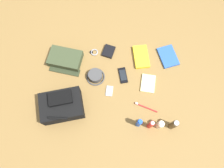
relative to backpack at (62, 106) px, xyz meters
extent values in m
cube|color=olive|center=(-0.37, -0.20, -0.08)|extent=(2.64, 2.02, 0.02)
cube|color=black|center=(0.00, 0.00, 0.00)|extent=(0.35, 0.29, 0.13)
cube|color=black|center=(0.00, -0.04, 0.08)|extent=(0.19, 0.14, 0.03)
cylinder|color=black|center=(0.00, 0.11, 0.07)|extent=(0.14, 0.02, 0.02)
cube|color=#384228|center=(0.03, -0.41, -0.04)|extent=(0.29, 0.21, 0.07)
cube|color=#2C3520|center=(0.03, -0.31, -0.07)|extent=(0.26, 0.10, 0.01)
cylinder|color=#434343|center=(-0.23, -0.27, -0.04)|extent=(0.11, 0.11, 0.06)
torus|color=#434343|center=(-0.23, -0.27, -0.07)|extent=(0.15, 0.15, 0.01)
cylinder|color=#473319|center=(-0.83, 0.10, 0.00)|extent=(0.05, 0.05, 0.15)
cylinder|color=silver|center=(-0.83, 0.10, 0.08)|extent=(0.03, 0.03, 0.01)
cylinder|color=beige|center=(-0.74, 0.11, -0.02)|extent=(0.05, 0.05, 0.11)
cylinder|color=beige|center=(-0.74, 0.11, 0.04)|extent=(0.04, 0.04, 0.01)
cylinder|color=red|center=(-0.66, 0.11, 0.01)|extent=(0.03, 0.03, 0.15)
cylinder|color=silver|center=(-0.66, 0.11, 0.09)|extent=(0.03, 0.03, 0.01)
cylinder|color=blue|center=(-0.58, 0.10, 0.00)|extent=(0.04, 0.04, 0.14)
cylinder|color=blue|center=(-0.58, 0.10, 0.08)|extent=(0.03, 0.03, 0.01)
cube|color=blue|center=(-0.83, -0.48, -0.06)|extent=(0.19, 0.22, 0.02)
cube|color=white|center=(-0.83, -0.48, -0.06)|extent=(0.18, 0.22, 0.01)
cube|color=yellow|center=(-0.60, -0.46, -0.06)|extent=(0.15, 0.22, 0.03)
cube|color=white|center=(-0.60, -0.46, -0.06)|extent=(0.14, 0.21, 0.02)
cube|color=black|center=(-0.45, -0.29, -0.07)|extent=(0.09, 0.14, 0.01)
cube|color=black|center=(-0.45, -0.29, -0.06)|extent=(0.07, 0.10, 0.00)
cube|color=#B7B7BC|center=(-0.35, -0.15, -0.07)|extent=(0.06, 0.09, 0.01)
cylinder|color=silver|center=(-0.35, -0.17, -0.06)|extent=(0.03, 0.03, 0.00)
torus|color=#99999E|center=(-0.20, -0.49, -0.07)|extent=(0.06, 0.06, 0.01)
cylinder|color=black|center=(-0.18, -0.49, -0.07)|extent=(0.03, 0.03, 0.01)
cylinder|color=red|center=(-0.64, -0.03, -0.07)|extent=(0.18, 0.07, 0.01)
cube|color=white|center=(-0.57, -0.06, -0.06)|extent=(0.02, 0.02, 0.01)
cube|color=black|center=(-0.33, -0.50, -0.06)|extent=(0.12, 0.13, 0.02)
cube|color=beige|center=(-0.66, -0.23, -0.06)|extent=(0.13, 0.16, 0.02)
camera|label=1|loc=(-0.39, 0.35, 1.58)|focal=34.47mm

